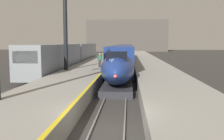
% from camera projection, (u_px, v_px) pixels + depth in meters
% --- Properties ---
extents(ground_plane, '(260.00, 260.00, 0.00)m').
position_uv_depth(ground_plane, '(107.00, 133.00, 11.22)').
color(ground_plane, '#33302D').
extents(platform_left, '(4.80, 110.00, 1.05)m').
position_uv_depth(platform_left, '(94.00, 67.00, 35.98)').
color(platform_left, gray).
rests_on(platform_left, ground).
extents(platform_right, '(4.80, 110.00, 1.05)m').
position_uv_depth(platform_right, '(151.00, 67.00, 35.44)').
color(platform_right, gray).
rests_on(platform_right, ground).
extents(platform_left_safety_stripe, '(0.20, 107.80, 0.01)m').
position_uv_depth(platform_left_safety_stripe, '(110.00, 63.00, 35.77)').
color(platform_left_safety_stripe, yellow).
rests_on(platform_left_safety_stripe, platform_left).
extents(rail_main_left, '(0.08, 110.00, 0.12)m').
position_uv_depth(rail_main_left, '(118.00, 69.00, 38.54)').
color(rail_main_left, slate).
rests_on(rail_main_left, ground).
extents(rail_main_right, '(0.08, 110.00, 0.12)m').
position_uv_depth(rail_main_right, '(128.00, 69.00, 38.44)').
color(rail_main_right, slate).
rests_on(rail_main_right, ground).
extents(rail_secondary_left, '(0.08, 110.00, 0.12)m').
position_uv_depth(rail_secondary_left, '(66.00, 68.00, 39.08)').
color(rail_secondary_left, slate).
rests_on(rail_secondary_left, ground).
extents(rail_secondary_right, '(0.08, 110.00, 0.12)m').
position_uv_depth(rail_secondary_right, '(75.00, 68.00, 38.98)').
color(rail_secondary_right, slate).
rests_on(rail_secondary_right, ground).
extents(highspeed_train_main, '(2.92, 38.94, 3.60)m').
position_uv_depth(highspeed_train_main, '(122.00, 57.00, 36.24)').
color(highspeed_train_main, navy).
rests_on(highspeed_train_main, ground).
extents(regional_train_adjacent, '(2.85, 36.60, 3.80)m').
position_uv_depth(regional_train_adjacent, '(72.00, 54.00, 39.99)').
color(regional_train_adjacent, gray).
rests_on(regional_train_adjacent, ground).
extents(station_column_mid, '(4.00, 0.68, 9.88)m').
position_uv_depth(station_column_mid, '(65.00, 15.00, 26.91)').
color(station_column_mid, black).
rests_on(station_column_mid, platform_left).
extents(passenger_near_edge, '(0.55, 0.32, 1.69)m').
position_uv_depth(passenger_near_edge, '(100.00, 59.00, 30.18)').
color(passenger_near_edge, '#23232D').
rests_on(passenger_near_edge, platform_left).
extents(rolling_suitcase, '(0.40, 0.22, 0.98)m').
position_uv_depth(rolling_suitcase, '(101.00, 65.00, 30.34)').
color(rolling_suitcase, brown).
rests_on(rolling_suitcase, platform_left).
extents(terminus_back_wall, '(36.00, 2.00, 14.00)m').
position_uv_depth(terminus_back_wall, '(127.00, 36.00, 111.63)').
color(terminus_back_wall, '#4C4742').
rests_on(terminus_back_wall, ground).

